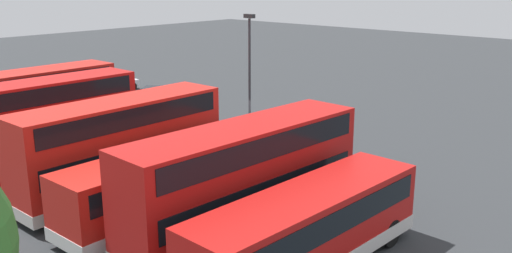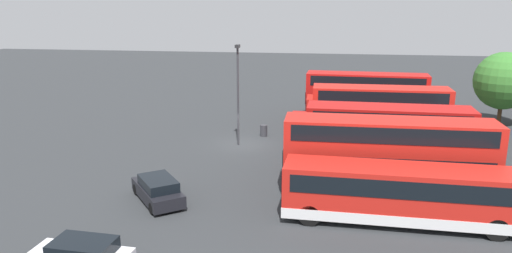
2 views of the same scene
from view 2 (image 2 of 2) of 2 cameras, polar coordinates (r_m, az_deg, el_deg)
The scene contains 13 objects.
ground_plane at distance 38.55m, azimuth -1.39°, elevation -2.11°, with size 140.00×140.00×0.00m, color #2D3033.
bus_single_deck_near_end at distance 49.93m, azimuth 12.99°, elevation 3.26°, with size 2.92×10.31×2.95m.
bus_double_decker_second at distance 46.31m, azimuth 12.67°, elevation 3.47°, with size 3.06×11.06×4.55m.
bus_single_deck_third at distance 42.90m, azimuth 13.30°, elevation 1.45°, with size 2.72×11.16×2.95m.
bus_double_decker_fourth at distance 39.21m, azimuth 14.19°, elevation 1.43°, with size 2.66×10.43×4.55m.
bus_single_deck_fifth at distance 35.89m, azimuth 13.59°, elevation -1.08°, with size 3.02×12.15×2.95m.
bus_double_decker_sixth at distance 32.18m, azimuth 15.04°, elevation -1.43°, with size 2.77×10.32×4.55m.
bus_double_decker_seventh at distance 28.75m, azimuth 15.10°, elevation -3.32°, with size 2.69×11.79×4.55m.
bus_single_deck_far_end at distance 25.81m, azimuth 16.34°, elevation -7.41°, with size 2.97×11.74×2.95m.
car_hatchback_silver at distance 28.18m, azimuth -11.35°, elevation -7.24°, with size 4.51×4.04×1.43m.
lamp_post_tall at distance 37.46m, azimuth -2.12°, elevation 4.59°, with size 0.70×0.30×7.80m.
waste_bin_yellow at distance 40.82m, azimuth 0.90°, elevation -0.47°, with size 0.60×0.60×0.95m, color #333338.
tree_midright at distance 48.86m, azimuth 26.87°, elevation 4.76°, with size 5.11×5.11×6.64m.
Camera 2 is at (36.40, 6.44, 10.96)m, focal length 34.37 mm.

